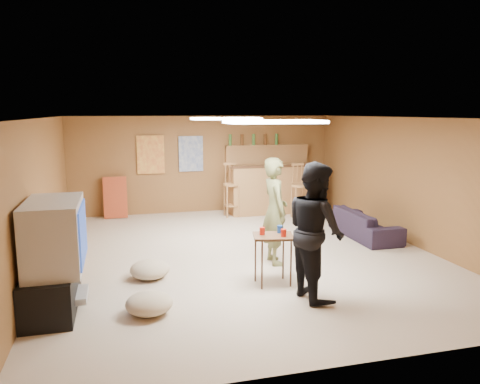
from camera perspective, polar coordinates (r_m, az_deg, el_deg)
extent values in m
plane|color=#B8A38D|center=(7.67, 0.38, -7.63)|extent=(7.00, 7.00, 0.00)
cube|color=silver|center=(7.32, 0.40, 9.03)|extent=(6.00, 7.00, 0.02)
cube|color=brown|center=(10.81, -4.44, 3.40)|extent=(6.00, 0.02, 2.20)
cube|color=brown|center=(4.22, 12.93, -6.94)|extent=(6.00, 0.02, 2.20)
cube|color=brown|center=(7.25, -23.15, -0.50)|extent=(0.02, 7.00, 2.20)
cube|color=brown|center=(8.69, 19.88, 1.28)|extent=(0.02, 7.00, 2.20)
cube|color=black|center=(5.99, -21.97, -10.93)|extent=(0.55, 1.30, 0.50)
cube|color=#B2B2B7|center=(6.00, -19.78, -11.78)|extent=(0.35, 0.50, 0.08)
cube|color=#B2B2B7|center=(5.79, -21.69, -4.87)|extent=(0.60, 1.10, 0.80)
cube|color=navy|center=(5.76, -18.63, -4.77)|extent=(0.02, 0.95, 0.65)
cube|color=#996637|center=(10.73, 4.03, 0.39)|extent=(2.00, 0.60, 1.10)
cube|color=#3D2313|center=(10.42, 4.51, 3.16)|extent=(2.10, 0.12, 0.05)
cube|color=#996637|center=(11.04, 3.34, 5.63)|extent=(2.00, 0.18, 0.05)
cube|color=#996637|center=(11.08, 3.30, 4.09)|extent=(2.00, 0.14, 0.60)
cube|color=#BF3F26|center=(10.60, -10.84, 4.49)|extent=(0.60, 0.03, 0.85)
cube|color=#334C99|center=(10.69, -6.01, 4.66)|extent=(0.55, 0.03, 0.80)
cube|color=#AD3E1F|center=(10.53, -14.96, -0.64)|extent=(0.50, 0.26, 0.91)
cube|color=white|center=(5.89, 4.24, 8.53)|extent=(1.20, 0.60, 0.04)
cube|color=white|center=(8.49, -1.73, 8.93)|extent=(1.20, 0.60, 0.04)
imported|color=olive|center=(7.09, 4.26, -2.32)|extent=(0.39, 0.59, 1.62)
imported|color=black|center=(5.84, 9.17, -4.65)|extent=(0.72, 0.88, 1.70)
imported|color=black|center=(8.98, 14.94, -3.75)|extent=(0.67, 1.70, 0.49)
cube|color=#3D2313|center=(6.34, 4.04, -8.23)|extent=(0.60, 0.52, 0.68)
cylinder|color=red|center=(6.24, 2.72, -4.77)|extent=(0.10, 0.10, 0.10)
cylinder|color=red|center=(6.16, 5.34, -4.99)|extent=(0.09, 0.09, 0.10)
cylinder|color=navy|center=(6.35, 4.88, -4.53)|extent=(0.09, 0.09, 0.10)
ellipsoid|color=tan|center=(6.72, -10.94, -9.25)|extent=(0.60, 0.60, 0.25)
ellipsoid|color=tan|center=(6.77, -10.99, -9.43)|extent=(0.50, 0.50, 0.18)
ellipsoid|color=tan|center=(5.61, -11.01, -13.18)|extent=(0.69, 0.69, 0.24)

